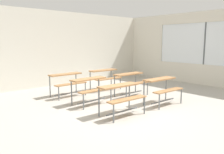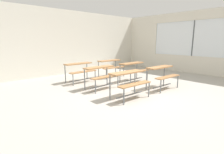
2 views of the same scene
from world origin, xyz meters
The scene contains 9 objects.
ground centered at (0.00, 0.00, -0.03)m, with size 10.00×9.00×0.05m, color #ADA89E.
wall_back centered at (0.00, 4.50, 1.50)m, with size 10.00×0.12×3.00m, color silver.
wall_right centered at (5.00, -0.13, 1.45)m, with size 0.12×9.00×3.00m.
desk_bench_r0c0 centered at (-0.26, -0.12, 0.56)m, with size 1.12×0.63×0.74m.
desk_bench_r0c1 centered at (1.29, -0.18, 0.56)m, with size 1.12×0.63×0.74m.
desk_bench_r1c0 centered at (-0.23, 1.18, 0.56)m, with size 1.12×0.64×0.74m.
desk_bench_r1c1 centered at (1.36, 1.14, 0.56)m, with size 1.10×0.60×0.74m.
desk_bench_r2c0 centered at (-0.25, 2.46, 0.56)m, with size 1.11×0.62×0.74m.
desk_bench_r2c1 centered at (1.33, 2.43, 0.56)m, with size 1.12×0.62×0.74m.
Camera 2 is at (-3.80, -3.30, 1.60)m, focal length 28.00 mm.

